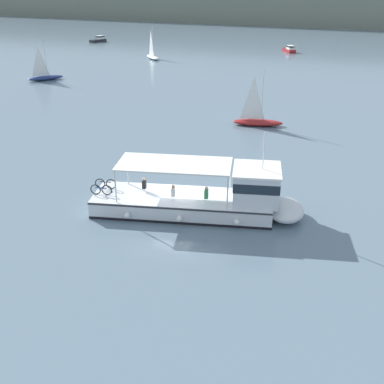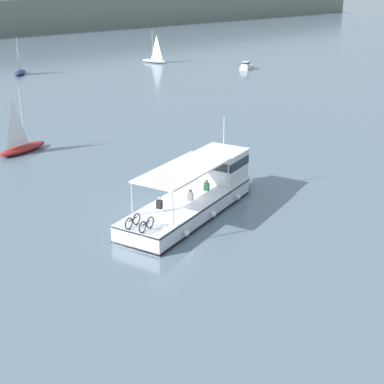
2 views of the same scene
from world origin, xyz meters
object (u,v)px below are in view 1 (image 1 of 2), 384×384
(motorboat_off_stern, at_px, (99,39))
(sailboat_mid_channel, at_px, (45,76))
(sailboat_near_starboard, at_px, (153,56))
(ferry_main, at_px, (209,199))
(sailboat_far_right, at_px, (257,120))
(motorboat_outer_anchorage, at_px, (290,49))

(motorboat_off_stern, bearing_deg, sailboat_mid_channel, -68.04)
(motorboat_off_stern, bearing_deg, sailboat_near_starboard, -36.76)
(ferry_main, xyz_separation_m, sailboat_far_right, (-2.10, 19.02, -0.47))
(motorboat_off_stern, xyz_separation_m, sailboat_near_starboard, (20.56, -15.36, -0.00))
(sailboat_near_starboard, xyz_separation_m, sailboat_far_right, (26.84, -31.17, 0.00))
(sailboat_far_right, bearing_deg, motorboat_outer_anchorage, 97.96)
(ferry_main, bearing_deg, motorboat_outer_anchorage, 97.49)
(motorboat_off_stern, relative_size, sailboat_near_starboard, 0.71)
(sailboat_near_starboard, bearing_deg, ferry_main, -60.03)
(motorboat_off_stern, relative_size, sailboat_far_right, 0.71)
(motorboat_off_stern, distance_m, sailboat_far_right, 66.43)
(sailboat_near_starboard, bearing_deg, motorboat_off_stern, 143.24)
(sailboat_mid_channel, bearing_deg, sailboat_near_starboard, 75.19)
(sailboat_near_starboard, distance_m, sailboat_far_right, 41.13)
(sailboat_near_starboard, relative_size, sailboat_far_right, 1.00)
(ferry_main, xyz_separation_m, sailboat_mid_channel, (-34.63, 28.67, -0.47))
(motorboat_off_stern, xyz_separation_m, sailboat_mid_channel, (14.87, -36.88, -0.00))
(motorboat_off_stern, bearing_deg, ferry_main, -52.94)
(motorboat_off_stern, height_order, sailboat_far_right, sailboat_far_right)
(motorboat_outer_anchorage, xyz_separation_m, sailboat_far_right, (6.65, -47.59, -0.00))
(motorboat_outer_anchorage, distance_m, sailboat_mid_channel, 45.92)
(ferry_main, height_order, sailboat_far_right, sailboat_far_right)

